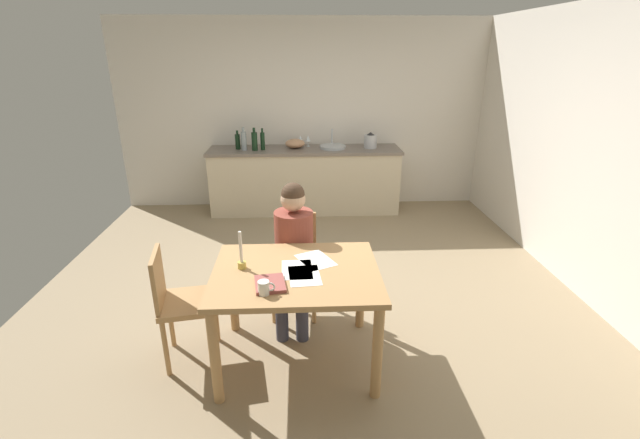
{
  "coord_description": "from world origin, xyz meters",
  "views": [
    {
      "loc": [
        -0.06,
        -3.75,
        2.17
      ],
      "look_at": [
        0.09,
        -0.35,
        0.85
      ],
      "focal_mm": 24.53,
      "sensor_mm": 36.0,
      "label": 1
    }
  ],
  "objects_px": {
    "bottle_sauce": "(263,141)",
    "stovetop_kettle": "(370,141)",
    "bottle_vinegar": "(244,141)",
    "bottle_wine_red": "(254,141)",
    "wine_glass_near_sink": "(308,139)",
    "book_magazine": "(270,284)",
    "coffee_mug": "(264,288)",
    "chair_at_table": "(295,259)",
    "mixing_bowl": "(295,143)",
    "dining_table": "(296,285)",
    "sink_unit": "(333,147)",
    "wine_glass_by_kettle": "(300,139)",
    "candlestick": "(241,258)",
    "bottle_oil": "(238,141)",
    "chair_side_empty": "(179,300)",
    "person_seated": "(293,246)"
  },
  "relations": [
    {
      "from": "stovetop_kettle",
      "to": "wine_glass_by_kettle",
      "type": "xyz_separation_m",
      "value": [
        -0.97,
        0.15,
        0.01
      ]
    },
    {
      "from": "chair_at_table",
      "to": "stovetop_kettle",
      "type": "relative_size",
      "value": 3.96
    },
    {
      "from": "book_magazine",
      "to": "wine_glass_near_sink",
      "type": "distance_m",
      "value": 3.66
    },
    {
      "from": "chair_at_table",
      "to": "candlestick",
      "type": "xyz_separation_m",
      "value": [
        -0.36,
        -0.65,
        0.33
      ]
    },
    {
      "from": "dining_table",
      "to": "chair_at_table",
      "type": "height_order",
      "value": "chair_at_table"
    },
    {
      "from": "chair_at_table",
      "to": "stovetop_kettle",
      "type": "height_order",
      "value": "stovetop_kettle"
    },
    {
      "from": "candlestick",
      "to": "wine_glass_by_kettle",
      "type": "xyz_separation_m",
      "value": [
        0.43,
        3.39,
        0.19
      ]
    },
    {
      "from": "sink_unit",
      "to": "candlestick",
      "type": "bearing_deg",
      "value": -105.08
    },
    {
      "from": "bottle_wine_red",
      "to": "sink_unit",
      "type": "bearing_deg",
      "value": 5.04
    },
    {
      "from": "bottle_wine_red",
      "to": "bottle_sauce",
      "type": "height_order",
      "value": "bottle_wine_red"
    },
    {
      "from": "dining_table",
      "to": "mixing_bowl",
      "type": "relative_size",
      "value": 4.29
    },
    {
      "from": "wine_glass_near_sink",
      "to": "wine_glass_by_kettle",
      "type": "height_order",
      "value": "same"
    },
    {
      "from": "wine_glass_near_sink",
      "to": "bottle_vinegar",
      "type": "bearing_deg",
      "value": -166.06
    },
    {
      "from": "wine_glass_near_sink",
      "to": "dining_table",
      "type": "bearing_deg",
      "value": -92.62
    },
    {
      "from": "coffee_mug",
      "to": "stovetop_kettle",
      "type": "bearing_deg",
      "value": 71.35
    },
    {
      "from": "chair_side_empty",
      "to": "coffee_mug",
      "type": "xyz_separation_m",
      "value": [
        0.65,
        -0.35,
        0.29
      ]
    },
    {
      "from": "bottle_wine_red",
      "to": "mixing_bowl",
      "type": "relative_size",
      "value": 1.13
    },
    {
      "from": "sink_unit",
      "to": "bottle_wine_red",
      "type": "height_order",
      "value": "bottle_wine_red"
    },
    {
      "from": "candlestick",
      "to": "mixing_bowl",
      "type": "height_order",
      "value": "candlestick"
    },
    {
      "from": "wine_glass_near_sink",
      "to": "stovetop_kettle",
      "type": "bearing_deg",
      "value": -9.89
    },
    {
      "from": "coffee_mug",
      "to": "wine_glass_by_kettle",
      "type": "xyz_separation_m",
      "value": [
        0.24,
        3.74,
        0.22
      ]
    },
    {
      "from": "chair_at_table",
      "to": "wine_glass_by_kettle",
      "type": "distance_m",
      "value": 2.79
    },
    {
      "from": "book_magazine",
      "to": "bottle_vinegar",
      "type": "xyz_separation_m",
      "value": [
        -0.55,
        3.42,
        0.28
      ]
    },
    {
      "from": "candlestick",
      "to": "sink_unit",
      "type": "distance_m",
      "value": 3.36
    },
    {
      "from": "bottle_vinegar",
      "to": "bottle_wine_red",
      "type": "height_order",
      "value": "bottle_vinegar"
    },
    {
      "from": "candlestick",
      "to": "sink_unit",
      "type": "bearing_deg",
      "value": 74.92
    },
    {
      "from": "bottle_wine_red",
      "to": "mixing_bowl",
      "type": "xyz_separation_m",
      "value": [
        0.54,
        0.15,
        -0.07
      ]
    },
    {
      "from": "stovetop_kettle",
      "to": "wine_glass_near_sink",
      "type": "bearing_deg",
      "value": 170.11
    },
    {
      "from": "coffee_mug",
      "to": "sink_unit",
      "type": "xyz_separation_m",
      "value": [
        0.69,
        3.6,
        0.13
      ]
    },
    {
      "from": "candlestick",
      "to": "book_magazine",
      "type": "xyz_separation_m",
      "value": [
        0.21,
        -0.25,
        -0.07
      ]
    },
    {
      "from": "book_magazine",
      "to": "mixing_bowl",
      "type": "xyz_separation_m",
      "value": [
        0.14,
        3.54,
        0.21
      ]
    },
    {
      "from": "person_seated",
      "to": "coffee_mug",
      "type": "height_order",
      "value": "person_seated"
    },
    {
      "from": "coffee_mug",
      "to": "candlestick",
      "type": "relative_size",
      "value": 0.39
    },
    {
      "from": "coffee_mug",
      "to": "wine_glass_near_sink",
      "type": "distance_m",
      "value": 3.76
    },
    {
      "from": "mixing_bowl",
      "to": "wine_glass_by_kettle",
      "type": "height_order",
      "value": "wine_glass_by_kettle"
    },
    {
      "from": "dining_table",
      "to": "stovetop_kettle",
      "type": "bearing_deg",
      "value": 72.82
    },
    {
      "from": "bottle_sauce",
      "to": "stovetop_kettle",
      "type": "relative_size",
      "value": 1.33
    },
    {
      "from": "bottle_oil",
      "to": "bottle_sauce",
      "type": "distance_m",
      "value": 0.35
    },
    {
      "from": "wine_glass_near_sink",
      "to": "wine_glass_by_kettle",
      "type": "relative_size",
      "value": 1.0
    },
    {
      "from": "coffee_mug",
      "to": "mixing_bowl",
      "type": "bearing_deg",
      "value": 87.34
    },
    {
      "from": "stovetop_kettle",
      "to": "bottle_sauce",
      "type": "bearing_deg",
      "value": -178.1
    },
    {
      "from": "sink_unit",
      "to": "book_magazine",
      "type": "bearing_deg",
      "value": -100.75
    },
    {
      "from": "bottle_oil",
      "to": "bottle_wine_red",
      "type": "distance_m",
      "value": 0.26
    },
    {
      "from": "coffee_mug",
      "to": "book_magazine",
      "type": "bearing_deg",
      "value": 75.16
    },
    {
      "from": "coffee_mug",
      "to": "stovetop_kettle",
      "type": "distance_m",
      "value": 3.8
    },
    {
      "from": "person_seated",
      "to": "sink_unit",
      "type": "height_order",
      "value": "person_seated"
    },
    {
      "from": "sink_unit",
      "to": "bottle_vinegar",
      "type": "distance_m",
      "value": 1.22
    },
    {
      "from": "chair_at_table",
      "to": "stovetop_kettle",
      "type": "bearing_deg",
      "value": 68.23
    },
    {
      "from": "bottle_vinegar",
      "to": "book_magazine",
      "type": "bearing_deg",
      "value": -80.9
    },
    {
      "from": "stovetop_kettle",
      "to": "wine_glass_near_sink",
      "type": "xyz_separation_m",
      "value": [
        -0.86,
        0.15,
        0.01
      ]
    }
  ]
}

